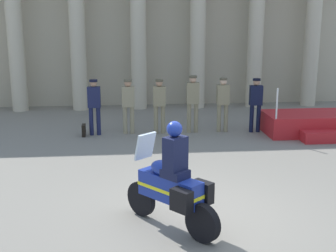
% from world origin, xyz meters
% --- Properties ---
extents(ground_plane, '(28.00, 28.00, 0.00)m').
position_xyz_m(ground_plane, '(0.00, 0.00, 0.00)').
color(ground_plane, gray).
extents(colonnade_backdrop, '(17.79, 1.45, 6.43)m').
position_xyz_m(colonnade_backdrop, '(-0.82, 10.62, 3.40)').
color(colonnade_backdrop, '#B6AB91').
rests_on(colonnade_backdrop, ground_plane).
extents(reviewing_stand, '(3.45, 2.01, 1.53)m').
position_xyz_m(reviewing_stand, '(4.64, 5.57, 0.30)').
color(reviewing_stand, '#B21E23').
rests_on(reviewing_stand, ground_plane).
extents(officer_in_row_0, '(0.39, 0.24, 1.70)m').
position_xyz_m(officer_in_row_0, '(-2.30, 6.06, 1.00)').
color(officer_in_row_0, '#191E42').
rests_on(officer_in_row_0, ground_plane).
extents(officer_in_row_1, '(0.39, 0.24, 1.68)m').
position_xyz_m(officer_in_row_1, '(-1.27, 6.13, 0.99)').
color(officer_in_row_1, gray).
rests_on(officer_in_row_1, ground_plane).
extents(officer_in_row_2, '(0.39, 0.24, 1.68)m').
position_xyz_m(officer_in_row_2, '(-0.33, 6.07, 0.99)').
color(officer_in_row_2, '#847A5B').
rests_on(officer_in_row_2, ground_plane).
extents(officer_in_row_3, '(0.39, 0.24, 1.77)m').
position_xyz_m(officer_in_row_3, '(0.71, 6.10, 1.05)').
color(officer_in_row_3, '#847A5B').
rests_on(officer_in_row_3, ground_plane).
extents(officer_in_row_4, '(0.39, 0.24, 1.70)m').
position_xyz_m(officer_in_row_4, '(1.65, 6.09, 1.00)').
color(officer_in_row_4, '#847A5B').
rests_on(officer_in_row_4, ground_plane).
extents(officer_in_row_5, '(0.39, 0.24, 1.69)m').
position_xyz_m(officer_in_row_5, '(2.65, 5.95, 1.00)').
color(officer_in_row_5, black).
rests_on(officer_in_row_5, ground_plane).
extents(motorcycle_with_rider, '(1.45, 1.66, 1.90)m').
position_xyz_m(motorcycle_with_rider, '(-0.59, -0.45, 0.79)').
color(motorcycle_with_rider, black).
rests_on(motorcycle_with_rider, ground_plane).
extents(briefcase_on_ground, '(0.10, 0.32, 0.36)m').
position_xyz_m(briefcase_on_ground, '(-2.63, 5.94, 0.18)').
color(briefcase_on_ground, black).
rests_on(briefcase_on_ground, ground_plane).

